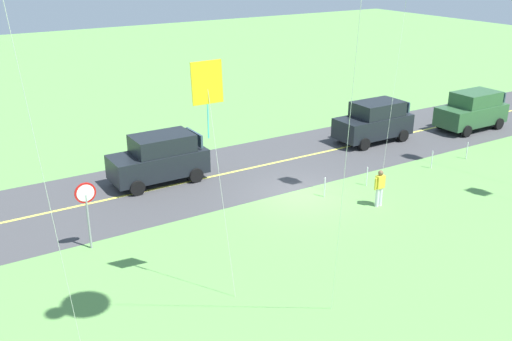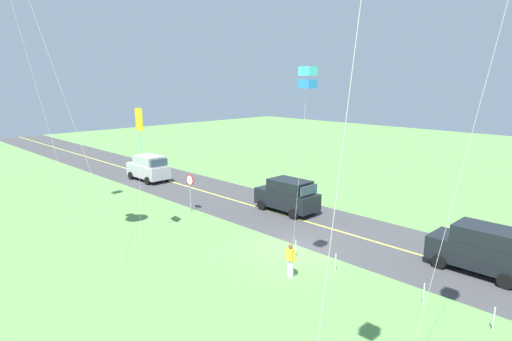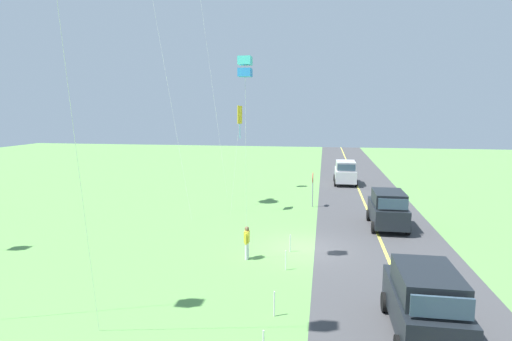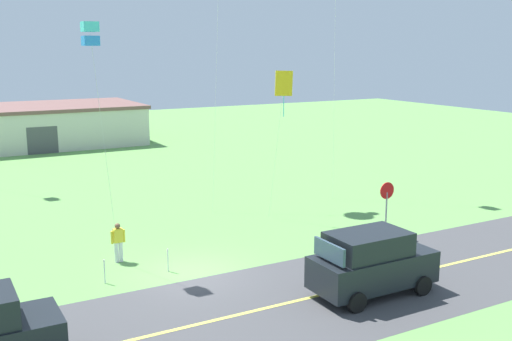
% 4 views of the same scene
% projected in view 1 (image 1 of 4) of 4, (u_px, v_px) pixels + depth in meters
% --- Properties ---
extents(ground_plane, '(120.00, 120.00, 0.10)m').
position_uv_depth(ground_plane, '(301.00, 196.00, 25.56)').
color(ground_plane, '#60994C').
extents(asphalt_road, '(120.00, 7.00, 0.00)m').
position_uv_depth(asphalt_road, '(253.00, 168.00, 28.71)').
color(asphalt_road, '#424244').
rests_on(asphalt_road, ground).
extents(road_centre_stripe, '(120.00, 0.16, 0.00)m').
position_uv_depth(road_centre_stripe, '(253.00, 167.00, 28.71)').
color(road_centre_stripe, '#E5E04C').
rests_on(road_centre_stripe, asphalt_road).
extents(car_suv_foreground, '(4.40, 2.12, 2.24)m').
position_uv_depth(car_suv_foreground, '(160.00, 158.00, 26.60)').
color(car_suv_foreground, black).
rests_on(car_suv_foreground, ground).
extents(car_parked_west_near, '(4.40, 2.12, 2.24)m').
position_uv_depth(car_parked_west_near, '(374.00, 121.00, 32.24)').
color(car_parked_west_near, black).
rests_on(car_parked_west_near, ground).
extents(car_parked_west_far, '(4.40, 2.12, 2.24)m').
position_uv_depth(car_parked_west_far, '(472.00, 110.00, 34.42)').
color(car_parked_west_far, '#2D5633').
rests_on(car_parked_west_far, ground).
extents(stop_sign, '(0.76, 0.08, 2.56)m').
position_uv_depth(stop_sign, '(86.00, 203.00, 20.39)').
color(stop_sign, gray).
rests_on(stop_sign, ground).
extents(person_adult_near, '(0.58, 0.22, 1.60)m').
position_uv_depth(person_adult_near, '(380.00, 187.00, 24.16)').
color(person_adult_near, silver).
rests_on(person_adult_near, ground).
extents(kite_pink_drift, '(0.94, 0.67, 7.33)m').
position_uv_depth(kite_pink_drift, '(207.00, 87.00, 15.97)').
color(kite_pink_drift, silver).
rests_on(kite_pink_drift, ground).
extents(fence_post_0, '(0.05, 0.05, 0.90)m').
position_uv_depth(fence_post_0, '(467.00, 150.00, 29.74)').
color(fence_post_0, silver).
rests_on(fence_post_0, ground).
extents(fence_post_1, '(0.05, 0.05, 0.90)m').
position_uv_depth(fence_post_1, '(432.00, 160.00, 28.47)').
color(fence_post_1, silver).
rests_on(fence_post_1, ground).
extents(fence_post_2, '(0.05, 0.05, 0.90)m').
position_uv_depth(fence_post_2, '(367.00, 176.00, 26.39)').
color(fence_post_2, silver).
rests_on(fence_post_2, ground).
extents(fence_post_3, '(0.05, 0.05, 0.90)m').
position_uv_depth(fence_post_3, '(325.00, 187.00, 25.20)').
color(fence_post_3, silver).
rests_on(fence_post_3, ground).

